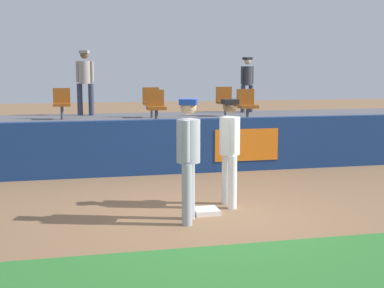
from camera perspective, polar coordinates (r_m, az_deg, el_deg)
name	(u,v)px	position (r m, az deg, el deg)	size (l,w,h in m)	color
ground_plane	(209,217)	(8.49, 1.84, -7.80)	(60.00, 60.00, 0.00)	#846042
grass_foreground_strip	(274,285)	(5.99, 8.84, -14.77)	(18.00, 2.80, 0.01)	#2D722D
first_base	(206,211)	(8.65, 1.49, -7.22)	(0.40, 0.40, 0.08)	white
player_fielder_home	(230,145)	(8.94, 4.06, -0.11)	(0.36, 0.57, 1.82)	white
player_runner_visitor	(188,152)	(7.96, -0.39, -0.82)	(0.46, 0.50, 1.88)	#9EA3AD
field_wall	(168,147)	(11.80, -2.54, -0.29)	(18.00, 0.26, 1.22)	navy
bleacher_platform	(151,138)	(14.33, -4.43, 0.68)	(18.00, 4.80, 0.97)	#59595E
seat_front_right	(247,104)	(13.69, 5.91, 4.34)	(0.46, 0.44, 0.84)	#4C4C51
seat_back_center	(151,101)	(14.92, -4.38, 4.66)	(0.46, 0.44, 0.84)	#4C4C51
seat_back_right	(225,100)	(15.39, 3.56, 4.77)	(0.47, 0.44, 0.84)	#4C4C51
seat_front_center	(156,105)	(13.12, -3.91, 4.20)	(0.45, 0.44, 0.84)	#4C4C51
seat_back_left	(62,102)	(14.76, -13.81, 4.42)	(0.46, 0.44, 0.84)	#4C4C51
spectator_hooded	(247,81)	(16.83, 5.95, 6.80)	(0.46, 0.41, 1.71)	#33384C
spectator_capped	(85,78)	(15.88, -11.43, 6.97)	(0.51, 0.45, 1.88)	#33384C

